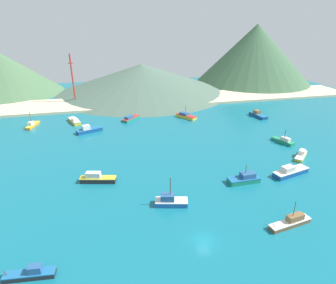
{
  "coord_description": "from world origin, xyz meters",
  "views": [
    {
      "loc": [
        -16.53,
        -40.39,
        39.37
      ],
      "look_at": [
        3.35,
        46.15,
        1.54
      ],
      "focal_mm": 30.11,
      "sensor_mm": 36.0,
      "label": 1
    }
  ],
  "objects_px": {
    "fishing_boat_0": "(245,179)",
    "fishing_boat_9": "(290,172)",
    "fishing_boat_14": "(170,201)",
    "fishing_boat_1": "(258,115)",
    "fishing_boat_10": "(130,118)",
    "fishing_boat_12": "(291,222)",
    "fishing_boat_8": "(301,155)",
    "fishing_boat_3": "(97,178)",
    "fishing_boat_5": "(186,116)",
    "fishing_boat_6": "(89,130)",
    "fishing_boat_7": "(283,141)",
    "fishing_boat_11": "(32,125)",
    "fishing_boat_4": "(165,109)",
    "fishing_boat_15": "(74,121)",
    "fishing_boat_13": "(31,273)",
    "radio_tower": "(73,79)"
  },
  "relations": [
    {
      "from": "fishing_boat_0",
      "to": "fishing_boat_9",
      "type": "bearing_deg",
      "value": 2.83
    },
    {
      "from": "fishing_boat_14",
      "to": "fishing_boat_1",
      "type": "bearing_deg",
      "value": 46.06
    },
    {
      "from": "fishing_boat_10",
      "to": "fishing_boat_12",
      "type": "distance_m",
      "value": 81.27
    },
    {
      "from": "fishing_boat_8",
      "to": "fishing_boat_0",
      "type": "bearing_deg",
      "value": -158.33
    },
    {
      "from": "fishing_boat_1",
      "to": "fishing_boat_3",
      "type": "relative_size",
      "value": 1.01
    },
    {
      "from": "fishing_boat_8",
      "to": "fishing_boat_3",
      "type": "bearing_deg",
      "value": -179.23
    },
    {
      "from": "fishing_boat_1",
      "to": "fishing_boat_9",
      "type": "xyz_separation_m",
      "value": [
        -18.11,
        -49.86,
        0.07
      ]
    },
    {
      "from": "fishing_boat_5",
      "to": "fishing_boat_6",
      "type": "height_order",
      "value": "fishing_boat_5"
    },
    {
      "from": "fishing_boat_1",
      "to": "fishing_boat_5",
      "type": "relative_size",
      "value": 1.02
    },
    {
      "from": "fishing_boat_7",
      "to": "fishing_boat_8",
      "type": "distance_m",
      "value": 11.56
    },
    {
      "from": "fishing_boat_3",
      "to": "fishing_boat_12",
      "type": "bearing_deg",
      "value": -34.22
    },
    {
      "from": "fishing_boat_5",
      "to": "fishing_boat_9",
      "type": "distance_m",
      "value": 57.38
    },
    {
      "from": "fishing_boat_1",
      "to": "fishing_boat_11",
      "type": "distance_m",
      "value": 97.04
    },
    {
      "from": "fishing_boat_4",
      "to": "fishing_boat_14",
      "type": "height_order",
      "value": "fishing_boat_14"
    },
    {
      "from": "fishing_boat_3",
      "to": "fishing_boat_15",
      "type": "distance_m",
      "value": 52.56
    },
    {
      "from": "fishing_boat_6",
      "to": "fishing_boat_13",
      "type": "distance_m",
      "value": 68.14
    },
    {
      "from": "fishing_boat_7",
      "to": "fishing_boat_10",
      "type": "height_order",
      "value": "fishing_boat_7"
    },
    {
      "from": "fishing_boat_3",
      "to": "fishing_boat_9",
      "type": "bearing_deg",
      "value": -8.82
    },
    {
      "from": "fishing_boat_14",
      "to": "fishing_boat_15",
      "type": "xyz_separation_m",
      "value": [
        -26.21,
        66.02,
        -0.23
      ]
    },
    {
      "from": "fishing_boat_6",
      "to": "fishing_boat_13",
      "type": "xyz_separation_m",
      "value": [
        -7.49,
        -67.72,
        -0.22
      ]
    },
    {
      "from": "fishing_boat_9",
      "to": "fishing_boat_11",
      "type": "distance_m",
      "value": 97.91
    },
    {
      "from": "fishing_boat_4",
      "to": "fishing_boat_6",
      "type": "relative_size",
      "value": 0.73
    },
    {
      "from": "fishing_boat_5",
      "to": "radio_tower",
      "type": "bearing_deg",
      "value": 144.33
    },
    {
      "from": "fishing_boat_3",
      "to": "fishing_boat_12",
      "type": "height_order",
      "value": "fishing_boat_12"
    },
    {
      "from": "fishing_boat_6",
      "to": "fishing_boat_8",
      "type": "bearing_deg",
      "value": -29.9
    },
    {
      "from": "fishing_boat_12",
      "to": "radio_tower",
      "type": "height_order",
      "value": "radio_tower"
    },
    {
      "from": "fishing_boat_11",
      "to": "fishing_boat_6",
      "type": "bearing_deg",
      "value": -26.81
    },
    {
      "from": "fishing_boat_6",
      "to": "fishing_boat_11",
      "type": "xyz_separation_m",
      "value": [
        -22.71,
        11.48,
        -0.19
      ]
    },
    {
      "from": "fishing_boat_4",
      "to": "fishing_boat_7",
      "type": "bearing_deg",
      "value": -56.27
    },
    {
      "from": "fishing_boat_7",
      "to": "fishing_boat_10",
      "type": "distance_m",
      "value": 62.65
    },
    {
      "from": "fishing_boat_8",
      "to": "fishing_boat_10",
      "type": "xyz_separation_m",
      "value": [
        -48.7,
        49.22,
        -0.01
      ]
    },
    {
      "from": "fishing_boat_10",
      "to": "fishing_boat_13",
      "type": "distance_m",
      "value": 82.78
    },
    {
      "from": "fishing_boat_11",
      "to": "fishing_boat_13",
      "type": "height_order",
      "value": "fishing_boat_11"
    },
    {
      "from": "fishing_boat_7",
      "to": "fishing_boat_15",
      "type": "bearing_deg",
      "value": 151.85
    },
    {
      "from": "fishing_boat_7",
      "to": "fishing_boat_15",
      "type": "distance_m",
      "value": 83.46
    },
    {
      "from": "fishing_boat_5",
      "to": "fishing_boat_6",
      "type": "bearing_deg",
      "value": -168.29
    },
    {
      "from": "fishing_boat_5",
      "to": "radio_tower",
      "type": "distance_m",
      "value": 62.28
    },
    {
      "from": "fishing_boat_9",
      "to": "fishing_boat_10",
      "type": "height_order",
      "value": "fishing_boat_9"
    },
    {
      "from": "fishing_boat_5",
      "to": "fishing_boat_7",
      "type": "bearing_deg",
      "value": -53.96
    },
    {
      "from": "fishing_boat_10",
      "to": "fishing_boat_11",
      "type": "bearing_deg",
      "value": 179.67
    },
    {
      "from": "fishing_boat_5",
      "to": "fishing_boat_12",
      "type": "height_order",
      "value": "fishing_boat_12"
    },
    {
      "from": "fishing_boat_6",
      "to": "fishing_boat_9",
      "type": "xyz_separation_m",
      "value": [
        55.84,
        -46.97,
        0.02
      ]
    },
    {
      "from": "fishing_boat_5",
      "to": "fishing_boat_11",
      "type": "distance_m",
      "value": 64.53
    },
    {
      "from": "fishing_boat_10",
      "to": "fishing_boat_8",
      "type": "bearing_deg",
      "value": -45.3
    },
    {
      "from": "fishing_boat_7",
      "to": "fishing_boat_10",
      "type": "bearing_deg",
      "value": 142.96
    },
    {
      "from": "fishing_boat_10",
      "to": "radio_tower",
      "type": "height_order",
      "value": "radio_tower"
    },
    {
      "from": "fishing_boat_0",
      "to": "fishing_boat_3",
      "type": "bearing_deg",
      "value": 166.98
    },
    {
      "from": "radio_tower",
      "to": "fishing_boat_1",
      "type": "bearing_deg",
      "value": -26.84
    },
    {
      "from": "fishing_boat_15",
      "to": "fishing_boat_0",
      "type": "bearing_deg",
      "value": -51.69
    },
    {
      "from": "fishing_boat_1",
      "to": "fishing_boat_7",
      "type": "distance_m",
      "value": 30.11
    }
  ]
}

